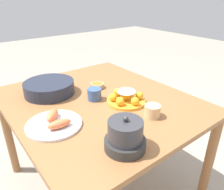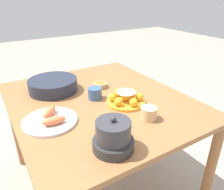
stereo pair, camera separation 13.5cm
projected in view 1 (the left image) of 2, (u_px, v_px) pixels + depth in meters
ground_plane at (101, 184)px, 1.70m from camera, size 12.00×12.00×0.00m
dining_table at (99, 112)px, 1.43m from camera, size 1.20×1.05×0.74m
cake_plate at (126, 98)px, 1.34m from camera, size 0.24×0.24×0.08m
serving_bowl at (49, 87)px, 1.44m from camera, size 0.33×0.33×0.09m
sauce_bowl at (97, 86)px, 1.54m from camera, size 0.10×0.10×0.03m
seafood_platter at (55, 123)px, 1.11m from camera, size 0.28×0.28×0.06m
cup_near at (152, 111)px, 1.18m from camera, size 0.09×0.09×0.07m
cup_far at (94, 94)px, 1.37m from camera, size 0.09×0.09×0.07m
warming_pot at (125, 136)px, 0.93m from camera, size 0.18×0.18×0.16m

